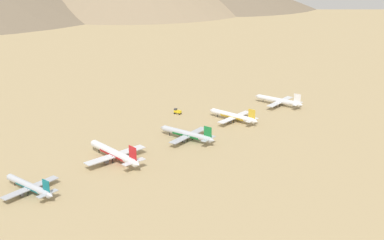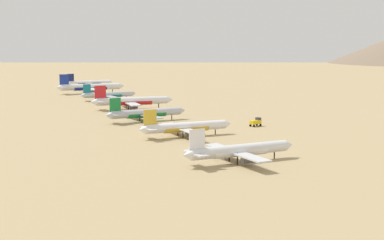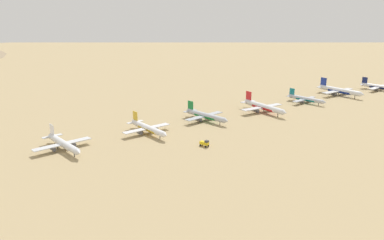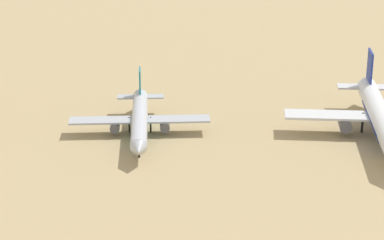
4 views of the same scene
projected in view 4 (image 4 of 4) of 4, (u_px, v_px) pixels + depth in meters
The scene contains 2 objects.
parked_jet_4 at pixel (140, 119), 162.29m from camera, with size 37.39×30.35×10.79m.
parked_jet_5 at pixel (379, 116), 160.86m from camera, with size 49.28×40.12×14.20m.
Camera 4 is at (156.70, 59.64, 58.29)m, focal length 71.27 mm.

